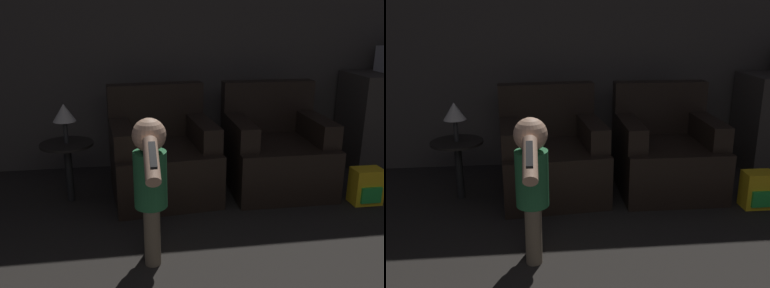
# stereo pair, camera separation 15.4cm
# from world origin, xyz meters

# --- Properties ---
(wall_back) EXTENTS (8.40, 0.05, 2.60)m
(wall_back) POSITION_xyz_m (0.00, 4.50, 1.30)
(wall_back) COLOR #423D38
(wall_back) RESTS_ON ground_plane
(armchair_left) EXTENTS (0.91, 0.91, 0.91)m
(armchair_left) POSITION_xyz_m (-0.04, 3.73, 0.32)
(armchair_left) COLOR black
(armchair_left) RESTS_ON ground_plane
(armchair_right) EXTENTS (0.85, 0.84, 0.91)m
(armchair_right) POSITION_xyz_m (0.96, 3.73, 0.32)
(armchair_right) COLOR black
(armchair_right) RESTS_ON ground_plane
(person_toddler) EXTENTS (0.20, 0.63, 0.92)m
(person_toddler) POSITION_xyz_m (-0.20, 2.68, 0.54)
(person_toddler) COLOR brown
(person_toddler) RESTS_ON ground_plane
(toy_backpack) EXTENTS (0.24, 0.18, 0.30)m
(toy_backpack) POSITION_xyz_m (1.58, 3.26, 0.15)
(toy_backpack) COLOR yellow
(toy_backpack) RESTS_ON ground_plane
(side_table) EXTENTS (0.42, 0.42, 0.50)m
(side_table) POSITION_xyz_m (-0.81, 3.68, 0.41)
(side_table) COLOR black
(side_table) RESTS_ON ground_plane
(lamp) EXTENTS (0.18, 0.18, 0.32)m
(lamp) POSITION_xyz_m (-0.81, 3.68, 0.74)
(lamp) COLOR #262626
(lamp) RESTS_ON side_table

